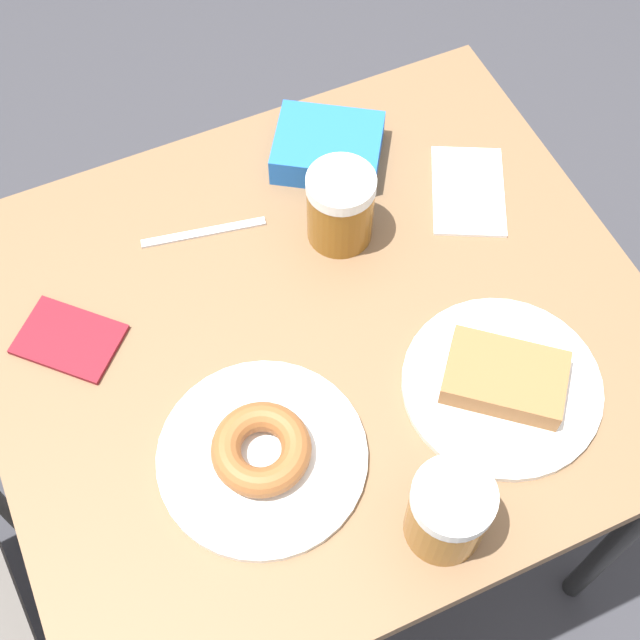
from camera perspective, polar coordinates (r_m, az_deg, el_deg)
The scene contains 10 objects.
ground_plane at distance 1.82m, azimuth 0.00°, elevation -12.24°, with size 8.00×8.00×0.00m, color #333338.
table at distance 1.20m, azimuth 0.00°, elevation -2.32°, with size 0.74×0.84×0.75m.
plate_with_cake at distance 1.11m, azimuth 11.64°, elevation -3.91°, with size 0.25×0.25×0.04m.
plate_with_donut at distance 1.05m, azimuth -3.74°, elevation -8.50°, with size 0.25×0.25×0.05m.
beer_mug_left at distance 1.17m, azimuth 1.31°, elevation 7.24°, with size 0.09×0.09×0.11m.
beer_mug_center at distance 0.99m, azimuth 8.21°, elevation -12.06°, with size 0.09×0.09×0.11m.
napkin_folded at distance 1.27m, azimuth 9.46°, elevation 8.16°, with size 0.18×0.16×0.00m.
fork at distance 1.23m, azimuth -7.45°, elevation 5.58°, with size 0.04×0.17×0.00m.
passport_near_edge at distance 1.17m, azimuth -15.76°, elevation -1.20°, with size 0.15×0.15×0.01m.
blue_pouch at distance 1.28m, azimuth 0.51°, elevation 10.97°, with size 0.18×0.19×0.05m.
Camera 1 is at (-0.51, 0.23, 1.74)m, focal length 50.00 mm.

